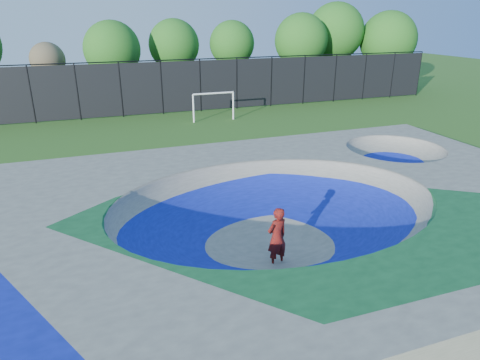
% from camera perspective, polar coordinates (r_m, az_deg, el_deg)
% --- Properties ---
extents(ground, '(120.00, 120.00, 0.00)m').
position_cam_1_polar(ground, '(14.68, 4.71, -7.91)').
color(ground, '#2A5718').
rests_on(ground, ground).
extents(skate_deck, '(22.00, 14.00, 1.50)m').
position_cam_1_polar(skate_deck, '(14.33, 4.79, -5.28)').
color(skate_deck, gray).
rests_on(skate_deck, ground).
extents(skater, '(0.80, 0.63, 1.92)m').
position_cam_1_polar(skater, '(12.81, 4.94, -7.64)').
color(skater, '#B4190E').
rests_on(skater, ground).
extents(skateboard, '(0.80, 0.51, 0.05)m').
position_cam_1_polar(skateboard, '(13.29, 4.82, -11.17)').
color(skateboard, black).
rests_on(skateboard, ground).
extents(soccer_goal, '(3.07, 0.12, 2.03)m').
position_cam_1_polar(soccer_goal, '(30.87, -3.55, 10.43)').
color(soccer_goal, white).
rests_on(soccer_goal, ground).
extents(fence, '(48.09, 0.09, 4.04)m').
position_cam_1_polar(fence, '(33.47, -10.40, 12.17)').
color(fence, black).
rests_on(fence, ground).
extents(treeline, '(53.45, 7.52, 8.39)m').
position_cam_1_polar(treeline, '(38.26, -11.10, 17.60)').
color(treeline, '#4C3226').
rests_on(treeline, ground).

